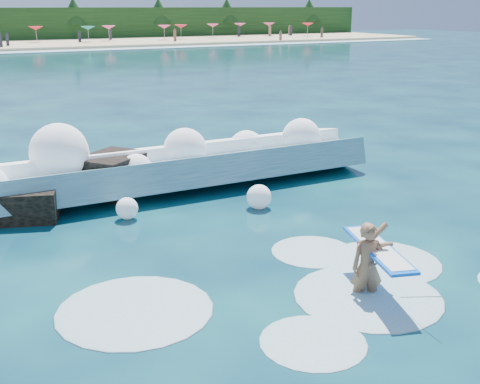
# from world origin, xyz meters

# --- Properties ---
(ground) EXTENTS (200.00, 200.00, 0.00)m
(ground) POSITION_xyz_m (0.00, 0.00, 0.00)
(ground) COLOR #071F39
(ground) RESTS_ON ground
(breaking_wave) EXTENTS (17.37, 2.73, 1.50)m
(breaking_wave) POSITION_xyz_m (-0.71, 6.88, 0.52)
(breaking_wave) COLOR teal
(breaking_wave) RESTS_ON ground
(rock_cluster) EXTENTS (8.20, 3.26, 1.32)m
(rock_cluster) POSITION_xyz_m (-3.06, 6.74, 0.42)
(rock_cluster) COLOR black
(rock_cluster) RESTS_ON ground
(surfer_with_board) EXTENTS (1.26, 2.91, 1.73)m
(surfer_with_board) POSITION_xyz_m (2.41, -1.52, 0.64)
(surfer_with_board) COLOR #895D3F
(surfer_with_board) RESTS_ON ground
(wave_spray) EXTENTS (14.96, 4.65, 2.19)m
(wave_spray) POSITION_xyz_m (-0.57, 6.93, 1.01)
(wave_spray) COLOR white
(wave_spray) RESTS_ON ground
(surf_foam) EXTENTS (9.29, 5.00, 0.14)m
(surf_foam) POSITION_xyz_m (1.38, -0.84, 0.00)
(surf_foam) COLOR silver
(surf_foam) RESTS_ON ground
(beachgoers) EXTENTS (103.96, 11.61, 1.93)m
(beachgoers) POSITION_xyz_m (7.42, 74.78, 1.12)
(beachgoers) COLOR #3F332D
(beachgoers) RESTS_ON ground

